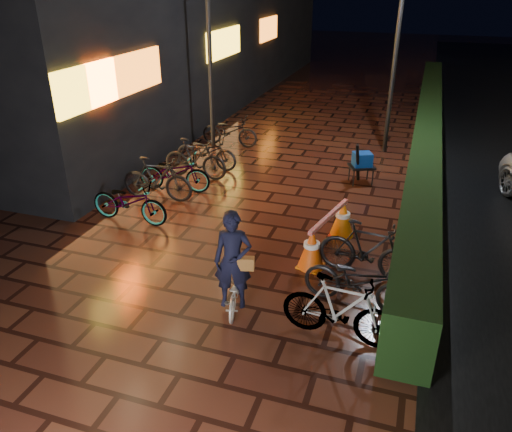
% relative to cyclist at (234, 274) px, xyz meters
% --- Properties ---
extents(ground, '(80.00, 80.00, 0.00)m').
position_rel_cyclist_xyz_m(ground, '(-0.73, 1.21, -0.62)').
color(ground, '#381911').
rests_on(ground, ground).
extents(hedge, '(0.70, 20.00, 1.00)m').
position_rel_cyclist_xyz_m(hedge, '(2.57, 9.21, -0.12)').
color(hedge, black).
rests_on(hedge, ground).
extents(lamp_post_hedge, '(0.44, 0.20, 4.65)m').
position_rel_cyclist_xyz_m(lamp_post_hedge, '(1.46, 8.57, 1.94)').
color(lamp_post_hedge, black).
rests_on(lamp_post_hedge, ground).
extents(lamp_post_sf, '(0.45, 0.16, 4.68)m').
position_rel_cyclist_xyz_m(lamp_post_sf, '(-3.50, 7.45, 1.96)').
color(lamp_post_sf, black).
rests_on(lamp_post_sf, ground).
extents(cyclist, '(0.68, 1.22, 1.67)m').
position_rel_cyclist_xyz_m(cyclist, '(0.00, 0.00, 0.00)').
color(cyclist, silver).
rests_on(cyclist, ground).
extents(traffic_barrier, '(0.80, 1.85, 0.75)m').
position_rel_cyclist_xyz_m(traffic_barrier, '(1.01, 2.25, -0.25)').
color(traffic_barrier, '#DC4A0B').
rests_on(traffic_barrier, ground).
extents(cart_assembly, '(0.74, 0.80, 1.12)m').
position_rel_cyclist_xyz_m(cart_assembly, '(1.13, 5.80, -0.05)').
color(cart_assembly, black).
rests_on(cart_assembly, ground).
extents(parked_bikes_storefront, '(1.98, 6.04, 1.01)m').
position_rel_cyclist_xyz_m(parked_bikes_storefront, '(-3.00, 4.58, -0.15)').
color(parked_bikes_storefront, black).
rests_on(parked_bikes_storefront, ground).
extents(parked_bikes_hedge, '(1.88, 2.41, 1.01)m').
position_rel_cyclist_xyz_m(parked_bikes_hedge, '(1.75, 0.69, -0.13)').
color(parked_bikes_hedge, black).
rests_on(parked_bikes_hedge, ground).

